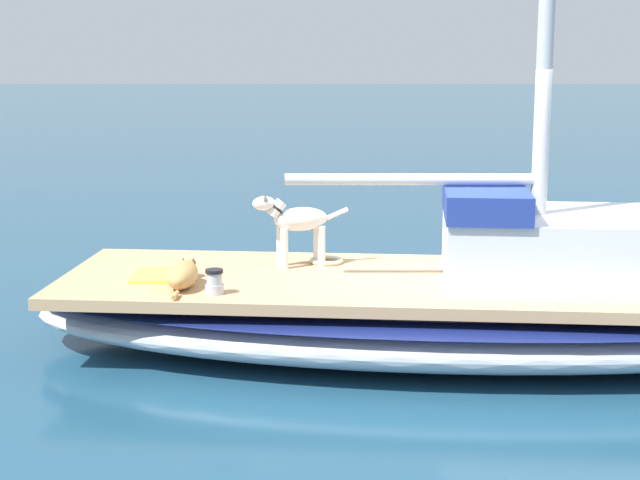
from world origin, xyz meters
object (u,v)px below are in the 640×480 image
Objects in this scene: dog_tan at (183,274)px; sailboat_main at (432,314)px; coiled_rope at (326,261)px; deck_towel at (154,275)px; dog_white at (296,222)px; deck_winch at (214,282)px.

sailboat_main is at bearing 97.48° from dog_tan.
deck_towel is at bearing -69.16° from coiled_rope.
coiled_rope is at bearing -124.72° from sailboat_main.
dog_white is 4.34× the size of deck_winch.
sailboat_main is 22.94× the size of coiled_rope.
dog_white is at bearing 129.69° from dog_tan.
deck_winch is 0.38× the size of deck_towel.
deck_winch reaches higher than sailboat_main.
deck_towel is at bearing -91.40° from sailboat_main.
coiled_rope is (-0.65, -0.94, 0.35)m from sailboat_main.
dog_tan is at bearing -50.31° from dog_white.
deck_towel is (0.59, -1.55, -0.01)m from coiled_rope.
sailboat_main is at bearing 106.35° from deck_winch.
dog_white is at bearing 148.17° from deck_winch.
dog_white is at bearing 109.38° from deck_towel.
coiled_rope is 0.58× the size of deck_towel.
dog_tan is 1.70× the size of deck_towel.
dog_tan is 2.94× the size of coiled_rope.
deck_winch is (0.27, 0.30, -0.01)m from dog_tan.
sailboat_main is 7.82× the size of dog_tan.
sailboat_main is at bearing 88.60° from deck_towel.
deck_towel is at bearing -135.09° from deck_winch.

